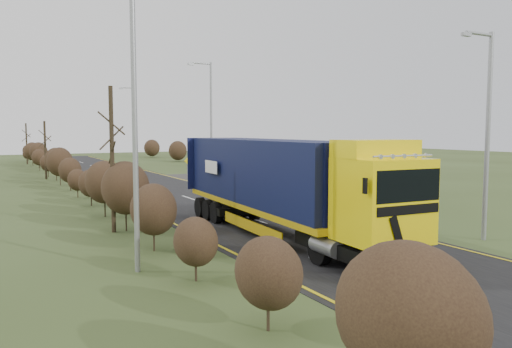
{
  "coord_description": "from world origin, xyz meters",
  "views": [
    {
      "loc": [
        -11.08,
        -16.87,
        4.24
      ],
      "look_at": [
        -0.81,
        2.04,
        2.35
      ],
      "focal_mm": 35.0,
      "sensor_mm": 36.0,
      "label": 1
    }
  ],
  "objects": [
    {
      "name": "ground",
      "position": [
        0.0,
        0.0,
        0.0
      ],
      "size": [
        160.0,
        160.0,
        0.0
      ],
      "primitive_type": "plane",
      "color": "#33401B",
      "rests_on": "ground"
    },
    {
      "name": "road",
      "position": [
        0.0,
        10.0,
        0.01
      ],
      "size": [
        8.0,
        120.0,
        0.02
      ],
      "primitive_type": "cube",
      "color": "black",
      "rests_on": "ground"
    },
    {
      "name": "layby",
      "position": [
        6.5,
        20.0,
        0.01
      ],
      "size": [
        6.0,
        18.0,
        0.02
      ],
      "primitive_type": "cube",
      "color": "#2B2926",
      "rests_on": "ground"
    },
    {
      "name": "lane_markings",
      "position": [
        0.0,
        9.69,
        0.03
      ],
      "size": [
        7.52,
        116.0,
        0.01
      ],
      "color": "gold",
      "rests_on": "road"
    },
    {
      "name": "hedgerow",
      "position": [
        -6.0,
        7.89,
        1.62
      ],
      "size": [
        2.24,
        102.04,
        6.05
      ],
      "color": "black",
      "rests_on": "ground"
    },
    {
      "name": "lorry",
      "position": [
        -0.97,
        -0.17,
        2.25
      ],
      "size": [
        2.99,
        14.34,
        3.97
      ],
      "rotation": [
        0.0,
        0.0,
        -0.05
      ],
      "color": "black",
      "rests_on": "ground"
    },
    {
      "name": "car_red_hatchback",
      "position": [
        7.07,
        19.58,
        0.67
      ],
      "size": [
        1.83,
        4.04,
        1.34
      ],
      "primitive_type": "imported",
      "rotation": [
        0.0,
        0.0,
        3.08
      ],
      "color": "maroon",
      "rests_on": "ground"
    },
    {
      "name": "car_blue_sedan",
      "position": [
        8.06,
        20.47,
        0.6
      ],
      "size": [
        1.47,
        3.72,
        1.21
      ],
      "primitive_type": "imported",
      "rotation": [
        0.0,
        0.0,
        3.09
      ],
      "color": "#090C32",
      "rests_on": "ground"
    },
    {
      "name": "streetlight_near",
      "position": [
        5.71,
        -4.34,
        4.34
      ],
      "size": [
        1.7,
        0.18,
        7.92
      ],
      "color": "gray",
      "rests_on": "ground"
    },
    {
      "name": "streetlight_mid",
      "position": [
        5.66,
        22.15,
        5.51
      ],
      "size": [
        2.11,
        0.2,
        9.94
      ],
      "color": "gray",
      "rests_on": "ground"
    },
    {
      "name": "streetlight_far",
      "position": [
        5.51,
        45.68,
        5.35
      ],
      "size": [
        2.05,
        0.19,
        9.67
      ],
      "color": "gray",
      "rests_on": "ground"
    },
    {
      "name": "left_pole",
      "position": [
        -7.2,
        -2.26,
        4.94
      ],
      "size": [
        0.16,
        0.16,
        9.88
      ],
      "primitive_type": "cylinder",
      "color": "gray",
      "rests_on": "ground"
    },
    {
      "name": "speed_sign",
      "position": [
        5.25,
        15.4,
        1.51
      ],
      "size": [
        0.6,
        0.1,
        2.18
      ],
      "color": "gray",
      "rests_on": "ground"
    },
    {
      "name": "warning_board",
      "position": [
        5.64,
        27.47,
        1.02
      ],
      "size": [
        0.65,
        0.11,
        1.71
      ],
      "color": "gray",
      "rests_on": "ground"
    }
  ]
}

